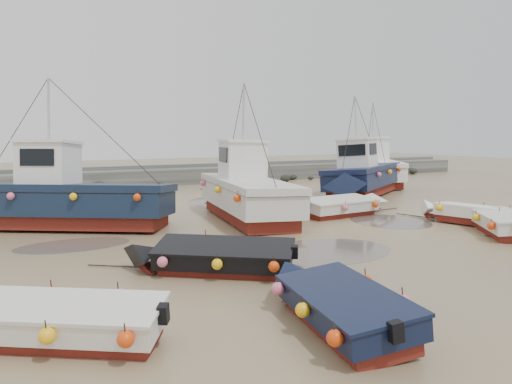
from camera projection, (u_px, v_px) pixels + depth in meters
ground at (339, 237)px, 19.04m from camera, size 120.00×120.00×0.00m
seawall at (163, 177)px, 38.25m from camera, size 60.00×4.92×1.50m
puddle_a at (324, 251)px, 16.81m from camera, size 4.98×4.98×0.01m
puddle_b at (390, 221)px, 22.47m from camera, size 3.30×3.30×0.01m
puddle_c at (73, 245)px, 17.68m from camera, size 3.98×3.98×0.01m
puddle_d at (234, 201)px, 29.15m from camera, size 5.52×5.52×0.01m
dinghy_0 at (52, 316)px, 9.37m from camera, size 5.16×3.79×1.43m
dinghy_1 at (339, 299)px, 10.34m from camera, size 2.51×5.85×1.43m
dinghy_3 at (499, 219)px, 19.82m from camera, size 4.00×5.11×1.43m
dinghy_4 at (212, 254)px, 14.23m from camera, size 5.38×4.34×1.43m
dinghy_5 at (344, 204)px, 24.08m from camera, size 6.09×2.29×1.43m
dinghy_6 at (467, 211)px, 21.85m from camera, size 2.45×5.43×1.43m
cabin_boat_0 at (59, 197)px, 20.72m from camera, size 10.27×7.31×6.22m
cabin_boat_1 at (244, 190)px, 23.25m from camera, size 4.23×11.07×6.22m
cabin_boat_2 at (362, 175)px, 31.33m from camera, size 10.14×7.33×6.22m
cabin_boat_3 at (374, 168)px, 38.03m from camera, size 6.76×9.70×6.22m
person at (141, 219)px, 23.00m from camera, size 0.68×0.54×1.63m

